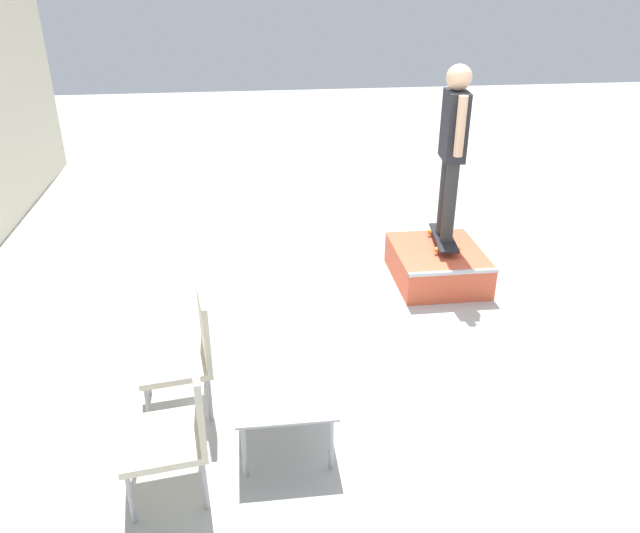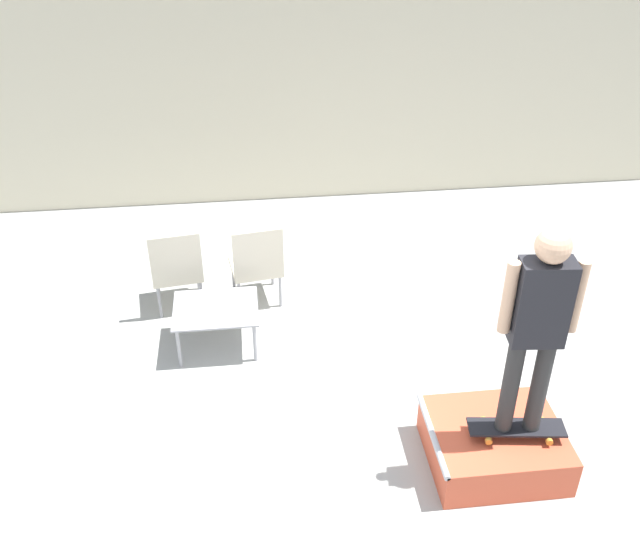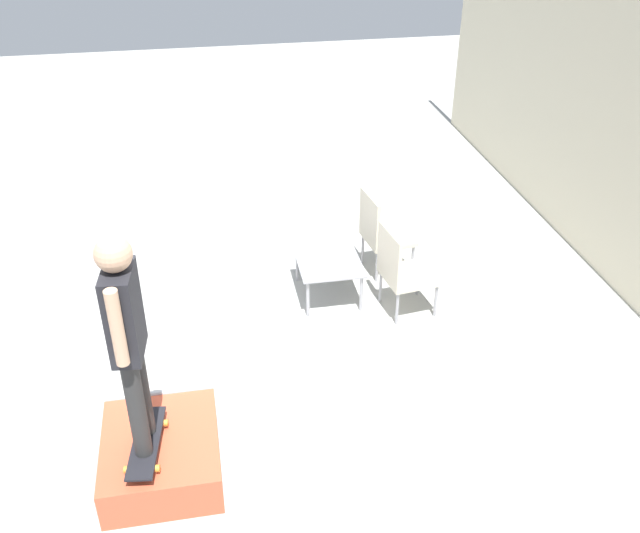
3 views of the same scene
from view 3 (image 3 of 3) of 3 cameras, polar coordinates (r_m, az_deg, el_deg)
ground_plane at (r=6.96m, az=-6.95°, el=-7.95°), size 24.00×24.00×0.00m
skate_ramp_box at (r=5.98m, az=-12.55°, el=-14.38°), size 1.08×0.90×0.37m
skateboard_on_ramp at (r=5.72m, az=-13.73°, el=-13.51°), size 0.78×0.33×0.07m
person_skater at (r=5.04m, az=-15.23°, el=-4.89°), size 0.57×0.25×1.77m
coffee_table at (r=7.69m, az=0.66°, el=0.24°), size 0.82×0.67×0.45m
patio_chair_left at (r=8.11m, az=4.86°, el=2.89°), size 0.58×0.58×0.97m
patio_chair_right at (r=7.42m, az=6.49°, el=-0.15°), size 0.59×0.59×0.97m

